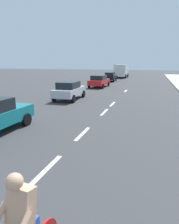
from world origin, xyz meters
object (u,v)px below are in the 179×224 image
at_px(parked_car_red, 99,81).
at_px(parked_car_black, 110,77).
at_px(delivery_truck, 121,71).
at_px(parked_car_silver, 69,90).

relative_size(parked_car_red, parked_car_black, 1.07).
bearing_deg(parked_car_black, delivery_truck, 84.56).
distance_m(parked_car_black, delivery_truck, 9.52).
height_order(parked_car_black, delivery_truck, delivery_truck).
height_order(parked_car_red, parked_car_black, same).
xyz_separation_m(parked_car_red, delivery_truck, (0.08, 18.35, 0.66)).
bearing_deg(parked_car_silver, parked_car_black, 88.22).
xyz_separation_m(parked_car_silver, parked_car_red, (0.15, 9.59, 0.00)).
bearing_deg(parked_car_silver, parked_car_red, 86.64).
bearing_deg(parked_car_black, parked_car_silver, -92.00).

